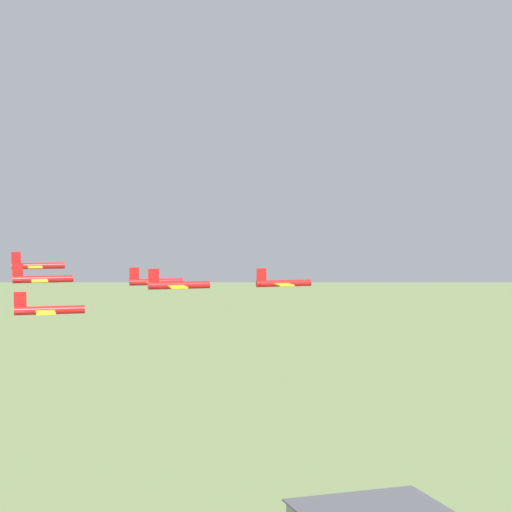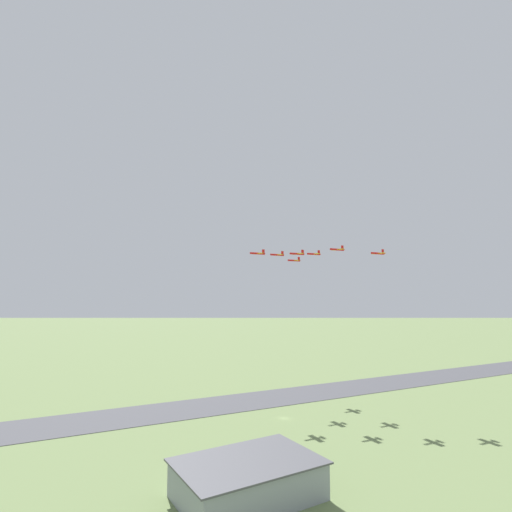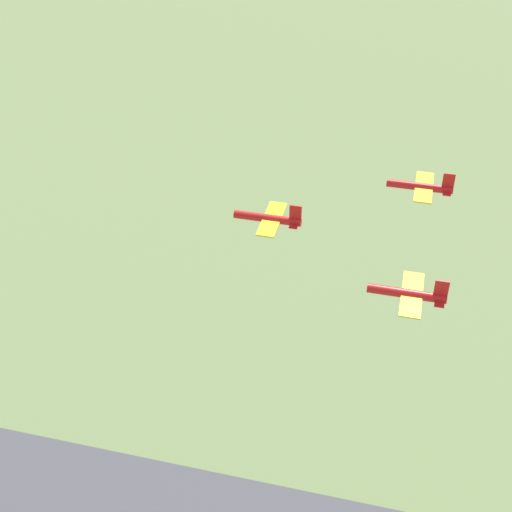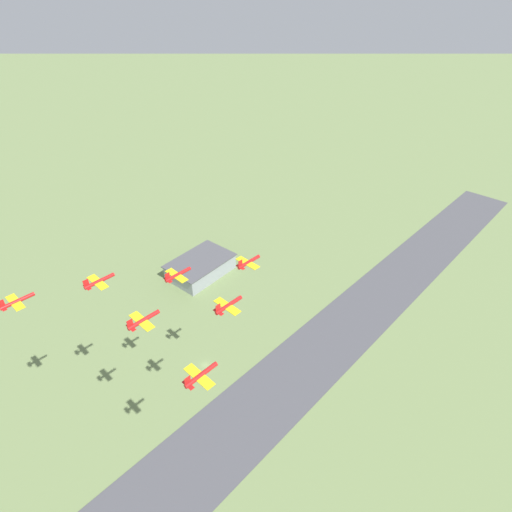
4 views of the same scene
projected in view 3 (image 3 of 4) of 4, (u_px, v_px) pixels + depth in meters
jet_0 at (270, 218)px, 91.30m from camera, size 8.85×8.36×2.96m
jet_1 at (410, 294)px, 79.38m from camera, size 8.85×8.36×2.96m
jet_2 at (422, 187)px, 95.63m from camera, size 8.85×8.36×2.96m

